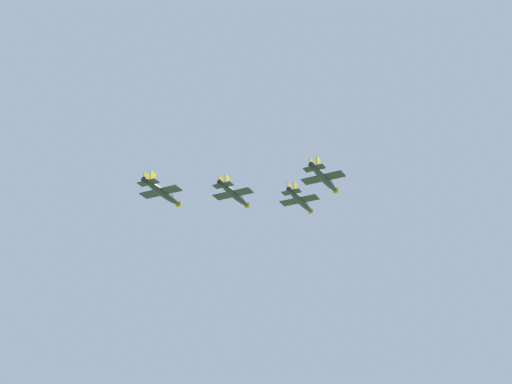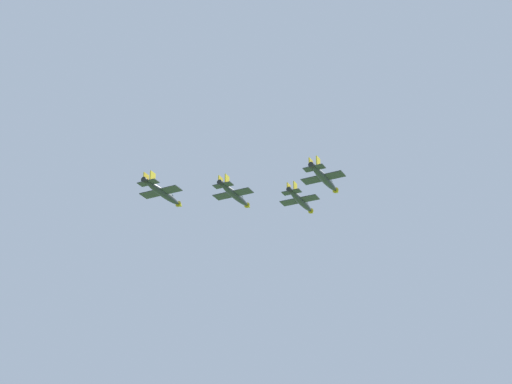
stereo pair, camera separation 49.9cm
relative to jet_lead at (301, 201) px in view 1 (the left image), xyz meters
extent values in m
ellipsoid|color=#2D3338|center=(-0.02, 0.03, -0.08)|extent=(9.95, 14.07, 1.98)
cone|color=gold|center=(4.60, -7.22, -0.08)|extent=(2.49, 2.58, 1.68)
ellipsoid|color=#334751|center=(1.81, -2.84, 0.66)|extent=(2.67, 3.03, 1.16)
cube|color=#2D3338|center=(-0.43, 0.68, -0.19)|extent=(11.18, 8.89, 0.20)
cube|color=gold|center=(3.75, 3.34, -0.14)|extent=(2.35, 3.09, 0.24)
cube|color=gold|center=(-4.61, -1.99, -0.14)|extent=(2.35, 3.09, 0.24)
cube|color=#2D3338|center=(-3.49, 5.49, -0.08)|extent=(5.76, 4.88, 0.20)
cube|color=gold|center=(-2.49, 5.76, 1.35)|extent=(1.41, 2.00, 2.86)
cube|color=gold|center=(-4.16, 4.69, 1.35)|extent=(1.41, 2.00, 2.86)
cylinder|color=black|center=(-4.39, 6.90, -0.08)|extent=(1.76, 1.67, 1.39)
ellipsoid|color=#2D3338|center=(2.86, 20.18, -1.99)|extent=(9.93, 14.18, 1.99)
cone|color=gold|center=(7.45, 12.87, -1.99)|extent=(2.49, 2.59, 1.69)
ellipsoid|color=#334751|center=(4.68, 17.29, -1.25)|extent=(2.68, 3.04, 1.16)
cube|color=#2D3338|center=(2.45, 20.84, -2.11)|extent=(11.26, 8.89, 0.20)
cube|color=gold|center=(6.67, 23.48, -2.05)|extent=(2.35, 3.11, 0.24)
cube|color=gold|center=(-1.77, 18.19, -2.05)|extent=(2.35, 3.11, 0.24)
cube|color=#2D3338|center=(-0.60, 25.69, -1.99)|extent=(5.79, 4.89, 0.20)
cube|color=gold|center=(0.41, 25.96, -0.56)|extent=(1.40, 2.02, 2.88)
cube|color=gold|center=(-1.28, 24.90, -0.56)|extent=(1.40, 2.02, 2.88)
cylinder|color=black|center=(-1.49, 27.12, -1.99)|extent=(1.77, 1.68, 1.39)
ellipsoid|color=#2D3338|center=(-19.44, 6.11, -2.89)|extent=(9.91, 14.57, 2.03)
cone|color=gold|center=(-14.89, -1.42, -2.89)|extent=(2.53, 2.63, 1.73)
ellipsoid|color=#334751|center=(-17.64, 3.14, -2.13)|extent=(2.71, 3.11, 1.19)
cube|color=#2D3338|center=(-19.85, 6.79, -3.01)|extent=(11.53, 8.93, 0.20)
cube|color=gold|center=(-15.50, 9.42, -2.95)|extent=(2.36, 3.19, 0.24)
cube|color=gold|center=(-24.20, 4.16, -2.95)|extent=(2.36, 3.19, 0.24)
cube|color=#2D3338|center=(-22.88, 11.79, -2.89)|extent=(5.92, 4.93, 0.20)
cube|color=gold|center=(-21.84, 12.05, -1.43)|extent=(1.40, 2.07, 2.93)
cube|color=gold|center=(-23.58, 11.00, -1.43)|extent=(1.40, 2.07, 2.93)
cylinder|color=black|center=(-23.76, 13.26, -2.89)|extent=(1.80, 1.70, 1.42)
ellipsoid|color=#2D3338|center=(5.74, 40.33, -5.36)|extent=(9.99, 14.52, 2.03)
cone|color=gold|center=(10.34, 32.83, -5.36)|extent=(2.53, 2.63, 1.73)
ellipsoid|color=#334751|center=(7.56, 37.37, -4.60)|extent=(2.71, 3.10, 1.18)
cube|color=#2D3338|center=(5.33, 41.01, -5.48)|extent=(11.50, 8.97, 0.20)
cube|color=gold|center=(9.66, 43.66, -5.42)|extent=(2.37, 3.18, 0.24)
cube|color=gold|center=(1.00, 38.35, -5.42)|extent=(2.37, 3.18, 0.24)
cube|color=#2D3338|center=(2.28, 45.98, -5.36)|extent=(5.91, 4.95, 0.20)
cube|color=gold|center=(3.31, 46.25, -3.90)|extent=(1.41, 2.06, 2.93)
cube|color=gold|center=(1.58, 45.19, -3.90)|extent=(1.41, 2.06, 2.93)
cylinder|color=black|center=(1.38, 47.45, -5.36)|extent=(1.80, 1.70, 1.42)
camera|label=1|loc=(-161.86, 115.77, -93.09)|focal=54.12mm
camera|label=2|loc=(-162.12, 115.34, -93.09)|focal=54.12mm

